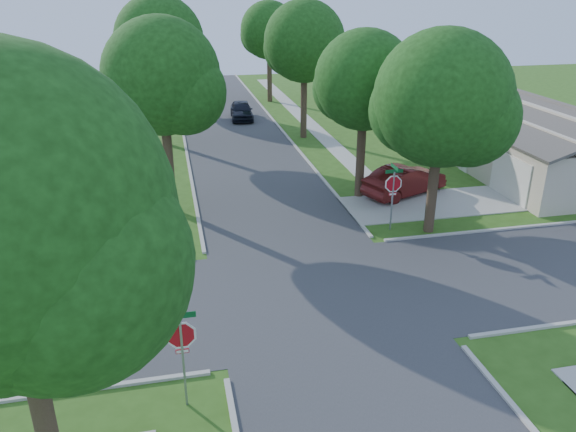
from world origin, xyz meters
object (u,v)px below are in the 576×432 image
(tree_sw_corner, at_px, (8,231))
(car_curb_east, at_px, (241,110))
(house_nw_far, at_px, (21,98))
(tree_ne_corner, at_px, (443,105))
(tree_e_near, at_px, (365,85))
(house_ne_far, at_px, (408,90))
(tree_e_mid, at_px, (305,45))
(house_ne_near, at_px, (535,145))
(car_curb_west, at_px, (178,80))
(tree_w_mid, at_px, (161,45))
(tree_w_near, at_px, (163,82))
(stop_sign_sw, at_px, (181,339))
(car_driveway, at_px, (405,180))
(tree_w_far, at_px, (160,41))
(stop_sign_ne, at_px, (393,186))
(tree_e_far, at_px, (270,33))

(tree_sw_corner, bearing_deg, car_curb_east, 75.93)
(tree_sw_corner, xyz_separation_m, house_nw_far, (-8.56, 38.99, -4.75))
(tree_ne_corner, distance_m, car_curb_east, 24.31)
(car_curb_east, bearing_deg, tree_e_near, -75.07)
(tree_ne_corner, height_order, house_ne_far, tree_ne_corner)
(tree_e_mid, bearing_deg, house_ne_near, -41.70)
(tree_ne_corner, xyz_separation_m, car_curb_west, (-9.56, 39.62, -4.98))
(tree_w_mid, xyz_separation_m, car_curb_east, (5.84, 6.45, -5.78))
(tree_w_near, distance_m, house_ne_far, 29.10)
(stop_sign_sw, relative_size, car_driveway, 0.64)
(tree_ne_corner, bearing_deg, house_nw_far, 128.81)
(tree_w_far, relative_size, house_ne_far, 0.59)
(stop_sign_ne, bearing_deg, tree_w_far, 107.70)
(tree_ne_corner, height_order, house_nw_far, tree_ne_corner)
(house_ne_near, distance_m, car_curb_east, 22.14)
(tree_e_far, bearing_deg, house_nw_far, -174.47)
(stop_sign_sw, bearing_deg, tree_ne_corner, 38.84)
(stop_sign_ne, height_order, car_driveway, stop_sign_ne)
(stop_sign_ne, relative_size, car_curb_east, 0.71)
(tree_e_near, bearing_deg, house_ne_near, 10.04)
(tree_sw_corner, distance_m, car_driveway, 22.05)
(tree_e_far, xyz_separation_m, tree_ne_corner, (1.61, -29.80, -0.39))
(stop_sign_sw, xyz_separation_m, tree_sw_corner, (-2.74, -2.29, 4.23))
(tree_w_far, bearing_deg, tree_e_mid, -54.10)
(tree_e_near, height_order, tree_w_far, tree_e_near)
(stop_sign_ne, relative_size, tree_e_far, 0.34)
(car_driveway, distance_m, car_curb_east, 19.65)
(tree_e_mid, height_order, house_ne_far, tree_e_mid)
(tree_w_mid, height_order, house_ne_far, tree_w_mid)
(tree_e_far, distance_m, tree_w_far, 9.42)
(stop_sign_ne, distance_m, car_curb_west, 39.94)
(tree_e_mid, xyz_separation_m, house_nw_far, (-20.75, 10.99, -4.74))
(stop_sign_sw, bearing_deg, tree_w_near, 89.77)
(car_curb_west, bearing_deg, stop_sign_ne, 93.42)
(tree_e_mid, relative_size, tree_sw_corner, 0.96)
(stop_sign_ne, relative_size, tree_e_mid, 0.32)
(tree_e_near, relative_size, house_ne_near, 0.61)
(tree_w_near, bearing_deg, tree_e_near, -0.00)
(car_curb_west, bearing_deg, tree_ne_corner, 95.58)
(tree_ne_corner, height_order, car_driveway, tree_ne_corner)
(stop_sign_sw, bearing_deg, tree_e_mid, 69.80)
(tree_w_far, bearing_deg, house_nw_far, -169.95)
(tree_ne_corner, relative_size, house_ne_far, 0.64)
(tree_e_far, bearing_deg, tree_e_mid, -89.98)
(tree_ne_corner, bearing_deg, tree_e_mid, 95.45)
(tree_ne_corner, bearing_deg, car_driveway, 81.27)
(tree_e_mid, height_order, house_nw_far, tree_e_mid)
(house_ne_far, relative_size, car_curb_east, 3.25)
(tree_e_far, distance_m, car_driveway, 25.94)
(house_ne_near, relative_size, car_curb_west, 3.21)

